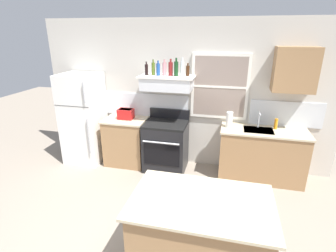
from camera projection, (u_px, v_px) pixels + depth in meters
name	position (u px, v px, depth m)	size (l,w,h in m)	color
ground_plane	(149.00, 240.00, 3.26)	(16.00, 16.00, 0.00)	gray
back_wall	(185.00, 95.00, 4.83)	(5.40, 0.11, 2.70)	beige
refrigerator	(84.00, 119.00, 5.07)	(0.70, 0.72, 1.74)	white
counter_left_of_stove	(127.00, 141.00, 5.08)	(0.79, 0.63, 0.91)	#9E754C
toaster	(126.00, 114.00, 4.90)	(0.30, 0.20, 0.19)	red
stove_range	(166.00, 145.00, 4.86)	(0.76, 0.69, 1.09)	black
range_hood_shelf	(167.00, 83.00, 4.55)	(0.96, 0.52, 0.24)	silver
bottle_balsamic_dark	(146.00, 69.00, 4.53)	(0.06, 0.06, 0.23)	black
bottle_olive_oil_square	(153.00, 69.00, 4.53)	(0.06, 0.06, 0.27)	#4C601E
bottle_blue_liqueur	(158.00, 69.00, 4.49)	(0.07, 0.07, 0.25)	#1E478C
bottle_rose_pink	(164.00, 69.00, 4.49)	(0.07, 0.07, 0.27)	#C67F84
bottle_red_label_wine	(171.00, 69.00, 4.47)	(0.07, 0.07, 0.28)	maroon
bottle_dark_green_wine	(176.00, 69.00, 4.42)	(0.07, 0.07, 0.31)	#143819
bottle_clear_tall	(182.00, 68.00, 4.41)	(0.06, 0.06, 0.32)	silver
bottle_brown_stout	(188.00, 71.00, 4.45)	(0.06, 0.06, 0.22)	#381E0F
counter_right_with_sink	(261.00, 154.00, 4.52)	(1.43, 0.63, 0.91)	#9E754C
sink_faucet	(259.00, 118.00, 4.42)	(0.03, 0.17, 0.28)	silver
paper_towel_roll	(229.00, 120.00, 4.45)	(0.11, 0.11, 0.27)	white
dish_soap_bottle	(276.00, 124.00, 4.39)	(0.06, 0.06, 0.18)	orange
kitchen_island	(200.00, 237.00, 2.70)	(1.40, 0.90, 0.91)	#9E754C
upper_cabinet_right	(295.00, 70.00, 4.08)	(0.64, 0.32, 0.70)	#9E754C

